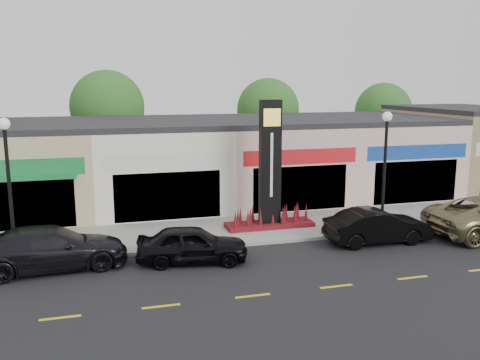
{
  "coord_description": "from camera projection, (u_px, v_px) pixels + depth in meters",
  "views": [
    {
      "loc": [
        -4.56,
        -17.99,
        6.87
      ],
      "look_at": [
        1.49,
        4.0,
        2.52
      ],
      "focal_mm": 38.0,
      "sensor_mm": 36.0,
      "label": 1
    }
  ],
  "objects": [
    {
      "name": "car_black_conv",
      "position": [
        377.0,
        226.0,
        22.1
      ],
      "size": [
        1.67,
        4.6,
        1.51
      ],
      "primitive_type": "imported",
      "rotation": [
        0.0,
        0.0,
        1.55
      ],
      "color": "black",
      "rests_on": "ground"
    },
    {
      "name": "shop_pink_w",
      "position": [
        270.0,
        157.0,
        31.36
      ],
      "size": [
        7.0,
        10.01,
        4.8
      ],
      "color": "beige",
      "rests_on": "ground"
    },
    {
      "name": "curb",
      "position": [
        218.0,
        247.0,
        21.49
      ],
      "size": [
        52.0,
        0.2,
        0.15
      ],
      "primitive_type": "cube",
      "color": "gray",
      "rests_on": "ground"
    },
    {
      "name": "lamp_west_near",
      "position": [
        8.0,
        175.0,
        19.14
      ],
      "size": [
        0.44,
        0.44,
        5.47
      ],
      "color": "black",
      "rests_on": "sidewalk"
    },
    {
      "name": "shop_cream",
      "position": [
        157.0,
        162.0,
        29.54
      ],
      "size": [
        7.0,
        10.01,
        4.8
      ],
      "color": "silver",
      "rests_on": "ground"
    },
    {
      "name": "shop_tan",
      "position": [
        463.0,
        146.0,
        34.97
      ],
      "size": [
        7.0,
        10.01,
        5.3
      ],
      "color": "#927555",
      "rests_on": "ground"
    },
    {
      "name": "ground",
      "position": [
        230.0,
        265.0,
        19.51
      ],
      "size": [
        120.0,
        120.0,
        0.0
      ],
      "primitive_type": "plane",
      "color": "black",
      "rests_on": "ground"
    },
    {
      "name": "tree_rear_west",
      "position": [
        108.0,
        107.0,
        35.96
      ],
      "size": [
        5.2,
        5.2,
        7.83
      ],
      "color": "#382619",
      "rests_on": "ground"
    },
    {
      "name": "tree_rear_mid",
      "position": [
        268.0,
        110.0,
        39.15
      ],
      "size": [
        4.8,
        4.8,
        7.29
      ],
      "color": "#382619",
      "rests_on": "ground"
    },
    {
      "name": "shop_beige",
      "position": [
        28.0,
        167.0,
        27.71
      ],
      "size": [
        7.0,
        10.85,
        4.8
      ],
      "color": "tan",
      "rests_on": "ground"
    },
    {
      "name": "pylon_sign",
      "position": [
        270.0,
        183.0,
        23.84
      ],
      "size": [
        4.2,
        1.3,
        6.0
      ],
      "color": "#5B0F1C",
      "rests_on": "sidewalk"
    },
    {
      "name": "car_dark_sedan",
      "position": [
        50.0,
        248.0,
        18.96
      ],
      "size": [
        2.68,
        5.75,
        1.62
      ],
      "primitive_type": "imported",
      "rotation": [
        0.0,
        0.0,
        1.65
      ],
      "color": "black",
      "rests_on": "ground"
    },
    {
      "name": "car_black_sedan",
      "position": [
        192.0,
        244.0,
        19.68
      ],
      "size": [
        2.43,
        4.52,
        1.46
      ],
      "primitive_type": "imported",
      "rotation": [
        0.0,
        0.0,
        1.4
      ],
      "color": "black",
      "rests_on": "ground"
    },
    {
      "name": "lamp_east_near",
      "position": [
        385.0,
        159.0,
        23.31
      ],
      "size": [
        0.44,
        0.44,
        5.47
      ],
      "color": "black",
      "rests_on": "sidewalk"
    },
    {
      "name": "shop_pink_e",
      "position": [
        372.0,
        153.0,
        33.19
      ],
      "size": [
        7.0,
        10.01,
        4.8
      ],
      "color": "beige",
      "rests_on": "ground"
    },
    {
      "name": "sidewalk",
      "position": [
        207.0,
        232.0,
        23.62
      ],
      "size": [
        52.0,
        4.3,
        0.15
      ],
      "primitive_type": "cube",
      "color": "gray",
      "rests_on": "ground"
    },
    {
      "name": "tree_rear_east",
      "position": [
        383.0,
        111.0,
        41.8
      ],
      "size": [
        4.6,
        4.6,
        6.94
      ],
      "color": "#382619",
      "rests_on": "ground"
    }
  ]
}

